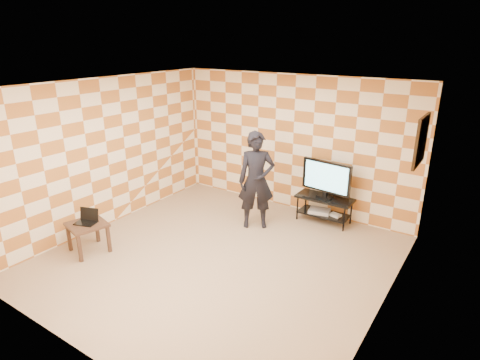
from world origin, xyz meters
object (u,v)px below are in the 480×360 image
(side_table, at_px, (87,228))
(tv, at_px, (326,178))
(person, at_px, (256,181))
(tv_stand, at_px, (324,204))

(side_table, bearing_deg, tv, 49.09)
(tv, height_order, person, person)
(person, bearing_deg, tv, 6.81)
(side_table, relative_size, person, 0.39)
(side_table, bearing_deg, person, 52.53)
(tv, relative_size, side_table, 1.40)
(tv_stand, xyz_separation_m, person, (-0.99, -0.87, 0.53))
(tv_stand, xyz_separation_m, side_table, (-2.77, -3.20, 0.04))
(tv_stand, bearing_deg, side_table, -130.88)
(tv, distance_m, side_table, 4.26)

